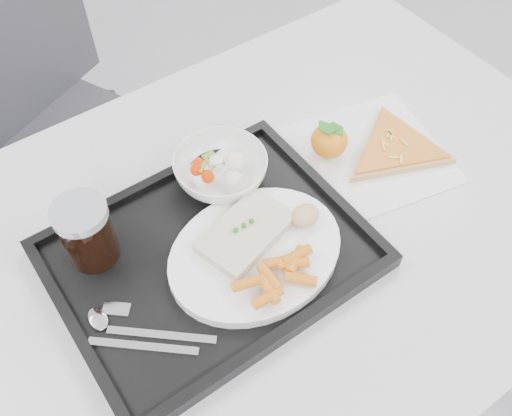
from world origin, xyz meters
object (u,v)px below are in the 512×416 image
(salad_bowl, at_px, (221,169))
(pizza_slice, at_px, (396,148))
(dinner_plate, at_px, (255,253))
(tray, at_px, (210,255))
(tangerine, at_px, (329,141))
(cola_glass, at_px, (87,232))
(table, at_px, (263,248))
(chair, at_px, (53,110))

(salad_bowl, relative_size, pizza_slice, 0.62)
(dinner_plate, distance_m, pizza_slice, 0.33)
(tray, distance_m, dinner_plate, 0.07)
(tangerine, bearing_deg, cola_glass, 174.95)
(salad_bowl, xyz_separation_m, cola_glass, (-0.23, -0.01, 0.03))
(table, bearing_deg, cola_glass, 158.84)
(chair, height_order, salad_bowl, chair)
(dinner_plate, height_order, tangerine, tangerine)
(tray, height_order, tangerine, tangerine)
(table, bearing_deg, tray, -176.90)
(tray, distance_m, salad_bowl, 0.15)
(dinner_plate, distance_m, salad_bowl, 0.16)
(table, relative_size, tangerine, 14.36)
(pizza_slice, bearing_deg, cola_glass, 169.06)
(cola_glass, height_order, pizza_slice, cola_glass)
(salad_bowl, height_order, pizza_slice, salad_bowl)
(tray, bearing_deg, pizza_slice, -0.21)
(tangerine, bearing_deg, dinner_plate, -155.13)
(table, bearing_deg, dinner_plate, -135.53)
(dinner_plate, bearing_deg, cola_glass, 143.34)
(cola_glass, bearing_deg, dinner_plate, -36.66)
(table, xyz_separation_m, tangerine, (0.18, 0.06, 0.10))
(pizza_slice, bearing_deg, chair, 120.04)
(chair, bearing_deg, tray, -88.17)
(chair, height_order, tray, chair)
(salad_bowl, distance_m, pizza_slice, 0.31)
(salad_bowl, height_order, tangerine, tangerine)
(table, distance_m, dinner_plate, 0.11)
(table, xyz_separation_m, cola_glass, (-0.24, 0.09, 0.14))
(dinner_plate, xyz_separation_m, pizza_slice, (0.33, 0.04, -0.01))
(table, bearing_deg, chair, 100.22)
(table, height_order, pizza_slice, pizza_slice)
(chair, bearing_deg, cola_glass, -101.17)
(dinner_plate, height_order, cola_glass, cola_glass)
(chair, height_order, tangerine, chair)
(cola_glass, bearing_deg, tangerine, -5.05)
(tangerine, bearing_deg, salad_bowl, 164.94)
(salad_bowl, bearing_deg, dinner_plate, -104.96)
(salad_bowl, bearing_deg, chair, 101.25)
(tray, xyz_separation_m, pizza_slice, (0.38, -0.00, 0.00))
(cola_glass, bearing_deg, tray, -35.36)
(chair, relative_size, tangerine, 11.13)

